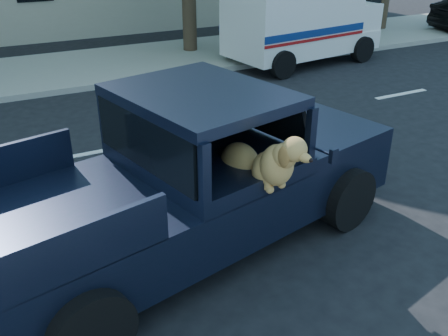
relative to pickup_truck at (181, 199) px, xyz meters
The scene contains 5 objects.
ground 0.96m from the pickup_truck, behind, with size 120.00×120.00×0.00m, color black.
far_sidewalk 9.30m from the pickup_truck, 94.12° to the left, with size 60.00×4.00×0.15m, color gray.
lane_stripes 3.77m from the pickup_truck, 68.90° to the left, with size 21.60×0.14×0.01m, color silver, non-canonical shape.
pickup_truck is the anchor object (origin of this frame).
mail_truck 9.95m from the pickup_truck, 46.60° to the left, with size 4.83×2.85×2.51m.
Camera 1 is at (-1.35, -5.21, 3.87)m, focal length 40.00 mm.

